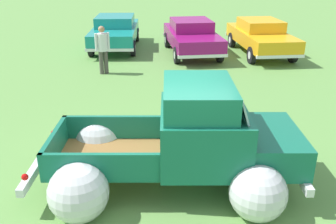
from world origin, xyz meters
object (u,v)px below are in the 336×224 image
show_car_0 (115,31)px  show_car_2 (261,36)px  spectator_0 (103,47)px  show_car_1 (192,35)px  vintage_pickup_truck (188,146)px

show_car_0 → show_car_2: same height
show_car_2 → spectator_0: spectator_0 is taller
show_car_1 → show_car_2: (2.93, 0.13, -0.00)m
show_car_0 → show_car_2: 6.41m
show_car_2 → spectator_0: size_ratio=2.87×
vintage_pickup_truck → show_car_2: bearing=69.9°
show_car_2 → spectator_0: (-6.05, -3.24, 0.17)m
vintage_pickup_truck → show_car_0: (-3.28, 10.82, 0.03)m
show_car_0 → show_car_1: size_ratio=1.00×
vintage_pickup_truck → show_car_1: 9.90m
vintage_pickup_truck → spectator_0: size_ratio=2.80×
vintage_pickup_truck → show_car_1: (0.16, 9.90, 0.03)m
show_car_2 → show_car_1: bearing=-96.4°
show_car_0 → vintage_pickup_truck: bearing=12.5°
show_car_0 → show_car_2: size_ratio=0.99×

